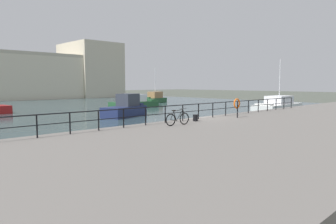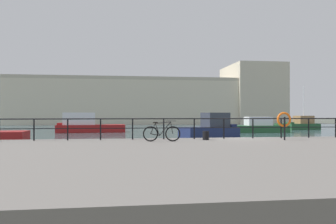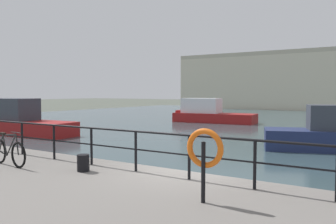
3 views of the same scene
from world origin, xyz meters
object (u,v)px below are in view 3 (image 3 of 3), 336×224
(parked_bicycle, at_px, (9,152))
(moored_green_narrowboat, at_px, (15,121))
(moored_harbor_tender, at_px, (209,113))
(moored_small_launch, at_px, (321,134))
(mooring_bollard, at_px, (83,163))
(life_ring_stand, at_px, (205,151))

(parked_bicycle, bearing_deg, moored_green_narrowboat, 150.92)
(moored_harbor_tender, bearing_deg, moored_small_launch, 130.34)
(moored_green_narrowboat, height_order, parked_bicycle, moored_green_narrowboat)
(moored_small_launch, height_order, mooring_bollard, moored_small_launch)
(life_ring_stand, bearing_deg, moored_harbor_tender, 115.35)
(moored_small_launch, height_order, life_ring_stand, moored_small_launch)
(moored_green_narrowboat, distance_m, mooring_bollard, 18.32)
(moored_green_narrowboat, xyz_separation_m, mooring_bollard, (16.01, -8.89, 0.25))
(life_ring_stand, bearing_deg, moored_green_narrowboat, 154.40)
(parked_bicycle, xyz_separation_m, life_ring_stand, (6.12, 0.01, 0.59))
(moored_harbor_tender, relative_size, life_ring_stand, 5.92)
(life_ring_stand, bearing_deg, mooring_bollard, 170.89)
(moored_harbor_tender, bearing_deg, parked_bicycle, 98.67)
(parked_bicycle, height_order, mooring_bollard, parked_bicycle)
(moored_small_launch, distance_m, mooring_bollard, 13.55)
(moored_green_narrowboat, relative_size, mooring_bollard, 22.12)
(moored_small_launch, xyz_separation_m, mooring_bollard, (-3.80, -13.01, 0.31))
(moored_small_launch, xyz_separation_m, moored_green_narrowboat, (-19.82, -4.11, 0.06))
(moored_small_launch, height_order, moored_green_narrowboat, moored_green_narrowboat)
(moored_small_launch, xyz_separation_m, moored_harbor_tender, (-12.22, 12.22, 0.05))
(parked_bicycle, bearing_deg, life_ring_stand, 5.73)
(mooring_bollard, bearing_deg, parked_bicycle, -164.83)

